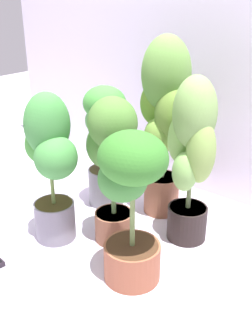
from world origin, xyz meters
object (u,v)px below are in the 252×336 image
potted_plant_back_left (106,139)px  potted_plant_center (111,155)px  potted_plant_back_center (165,114)px  potted_plant_front_right (130,197)px  potted_plant_front_left (51,161)px  potted_plant_back_right (191,152)px

potted_plant_back_left → potted_plant_center: size_ratio=0.94×
potted_plant_back_center → potted_plant_center: bearing=-97.5°
potted_plant_center → potted_plant_front_right: bearing=-34.0°
potted_plant_back_center → potted_plant_front_right: potted_plant_back_center is taller
potted_plant_front_left → potted_plant_back_right: bearing=38.7°
potted_plant_back_right → potted_plant_back_center: size_ratio=0.85×
potted_plant_front_left → potted_plant_back_left: bearing=95.7°
potted_plant_front_left → potted_plant_center: (0.22, 0.18, 0.03)m
potted_plant_front_right → potted_plant_center: 0.32m
potted_plant_front_left → potted_plant_back_left: 0.44m
potted_plant_back_center → potted_plant_back_left: 0.38m
potted_plant_center → potted_plant_back_right: bearing=38.1°
potted_plant_back_center → potted_plant_front_left: bearing=-115.8°
potted_plant_back_center → potted_plant_front_right: size_ratio=1.43×
potted_plant_back_center → potted_plant_center: potted_plant_back_center is taller
potted_plant_back_left → potted_plant_back_right: bearing=-2.2°
potted_plant_back_center → potted_plant_back_left: (-0.32, -0.12, -0.18)m
potted_plant_back_right → potted_plant_center: (-0.30, -0.24, -0.02)m
potted_plant_back_center → potted_plant_front_right: 0.62m
potted_plant_front_right → potted_plant_center: potted_plant_center is taller
potted_plant_front_left → potted_plant_center: bearing=39.6°
potted_plant_front_right → potted_plant_back_left: (-0.53, 0.44, 0.01)m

